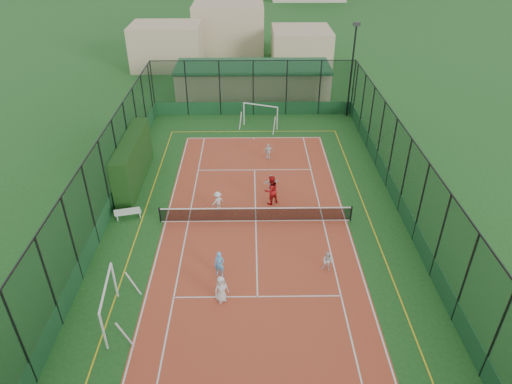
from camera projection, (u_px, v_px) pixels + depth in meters
ground at (256, 221)px, 27.83m from camera, size 300.00×300.00×0.00m
court_slab at (256, 221)px, 27.83m from camera, size 11.17×23.97×0.01m
tennis_net at (256, 214)px, 27.55m from camera, size 11.67×0.12×1.06m
perimeter_fence at (256, 186)px, 26.51m from camera, size 18.12×34.12×5.00m
floodlight_ne at (351, 71)px, 39.84m from camera, size 0.60×0.26×8.25m
clubhouse at (253, 81)px, 45.67m from camera, size 15.20×7.20×3.15m
hedge_left at (133, 161)px, 31.05m from camera, size 1.11×7.39×3.23m
white_bench at (128, 213)px, 27.84m from camera, size 1.60×0.78×0.87m
futsal_goal_near at (109, 304)px, 20.55m from camera, size 3.35×1.27×2.11m
futsal_goal_far at (260, 116)px, 39.24m from camera, size 3.28×1.99×2.04m
child_near_left at (221, 289)px, 21.80m from camera, size 0.85×0.75×1.46m
child_near_mid at (219, 264)px, 23.36m from camera, size 0.58×0.44×1.44m
child_near_right at (328, 262)px, 23.76m from camera, size 0.68×0.63×1.13m
child_far_left at (218, 201)px, 28.54m from camera, size 0.94×0.89×1.28m
child_far_right at (268, 152)px, 34.37m from camera, size 0.79×0.44×1.27m
child_far_back at (271, 183)px, 30.57m from camera, size 1.10×0.64×1.13m
coach at (271, 190)px, 28.99m from camera, size 1.22×1.16×1.99m
tennis_balls at (238, 209)px, 28.89m from camera, size 6.28×1.60×0.07m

